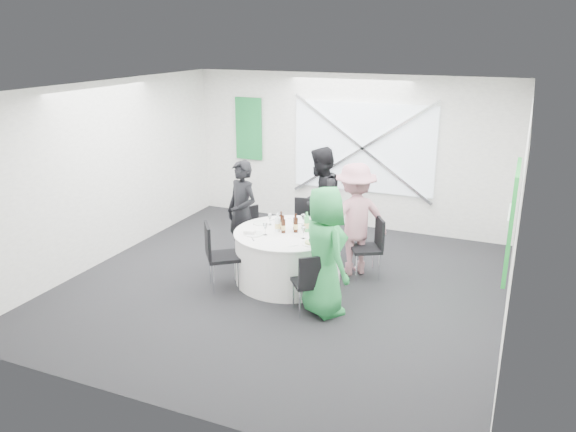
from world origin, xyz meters
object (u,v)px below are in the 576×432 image
at_px(chair_front_left, 217,251).
at_px(person_woman_pink, 355,219).
at_px(person_man_back, 320,201).
at_px(chair_back_right, 372,243).
at_px(banquet_table, 288,256).
at_px(chair_back, 305,222).
at_px(person_woman_green, 324,251).
at_px(clear_water_bottle, 278,224).
at_px(green_water_bottle, 307,224).
at_px(chair_front_right, 310,279).
at_px(chair_back_left, 252,229).
at_px(person_man_back_left, 242,212).

bearing_deg(chair_front_left, person_woman_pink, -88.44).
relative_size(chair_front_left, person_man_back, 0.55).
bearing_deg(chair_back_right, banquet_table, -90.00).
relative_size(chair_back_right, person_man_back, 0.52).
xyz_separation_m(chair_back, person_woman_pink, (0.96, -0.42, 0.31)).
bearing_deg(person_woman_green, person_woman_pink, -47.75).
xyz_separation_m(banquet_table, clear_water_bottle, (-0.14, -0.04, 0.49)).
height_order(person_woman_pink, person_woman_green, same).
height_order(banquet_table, person_woman_pink, person_woman_pink).
distance_m(chair_front_left, green_water_bottle, 1.33).
bearing_deg(chair_back, clear_water_bottle, -97.52).
distance_m(chair_front_left, person_woman_pink, 2.09).
bearing_deg(chair_front_right, green_water_bottle, -104.50).
bearing_deg(chair_back_right, chair_back_left, -119.45).
distance_m(chair_back, chair_front_right, 2.11).
bearing_deg(person_man_back_left, person_woman_green, -9.87).
height_order(chair_back, person_man_back_left, person_man_back_left).
xyz_separation_m(chair_back_left, person_woman_pink, (1.68, 0.07, 0.36)).
height_order(chair_back, person_man_back, person_man_back).
distance_m(person_man_back, green_water_bottle, 1.14).
xyz_separation_m(person_man_back, person_woman_pink, (0.75, -0.57, -0.03)).
relative_size(person_man_back_left, person_man_back, 0.93).
bearing_deg(chair_front_left, person_man_back, -62.01).
height_order(green_water_bottle, clear_water_bottle, green_water_bottle).
relative_size(chair_back_left, chair_back_right, 0.91).
bearing_deg(clear_water_bottle, person_woman_pink, 37.58).
bearing_deg(person_man_back, chair_back_right, 60.28).
xyz_separation_m(person_woman_pink, green_water_bottle, (-0.55, -0.55, 0.03)).
bearing_deg(chair_front_left, clear_water_bottle, -86.39).
xyz_separation_m(chair_back_right, green_water_bottle, (-0.84, -0.49, 0.34)).
height_order(chair_back_right, clear_water_bottle, clear_water_bottle).
bearing_deg(person_woman_green, chair_back, -20.22).
xyz_separation_m(chair_back_right, person_man_back, (-1.04, 0.63, 0.34)).
relative_size(person_man_back_left, clear_water_bottle, 5.92).
relative_size(chair_back, chair_front_right, 1.09).
distance_m(person_man_back, clear_water_bottle, 1.30).
relative_size(person_man_back_left, person_woman_pink, 0.97).
bearing_deg(clear_water_bottle, person_woman_green, -35.35).
height_order(banquet_table, chair_front_right, chair_front_right).
height_order(chair_back_left, chair_front_left, chair_front_left).
distance_m(banquet_table, person_woman_pink, 1.14).
distance_m(chair_front_right, person_woman_pink, 1.57).
xyz_separation_m(banquet_table, chair_front_right, (0.66, -0.85, 0.11)).
bearing_deg(chair_back_right, person_woman_pink, -132.02).
relative_size(chair_back_right, chair_front_left, 0.95).
height_order(banquet_table, clear_water_bottle, clear_water_bottle).
bearing_deg(chair_back, chair_back_right, -29.96).
xyz_separation_m(banquet_table, chair_back_left, (-0.89, 0.61, 0.11)).
xyz_separation_m(chair_back, person_man_back_left, (-0.77, -0.71, 0.28)).
xyz_separation_m(chair_back_left, green_water_bottle, (1.13, -0.48, 0.39)).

